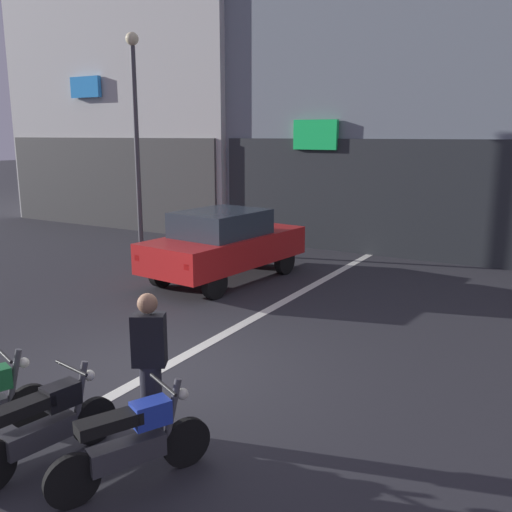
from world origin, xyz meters
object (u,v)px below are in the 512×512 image
at_px(street_lamp, 136,119).
at_px(person_by_motorcycles, 150,365).
at_px(car_red_crossing_near, 224,243).
at_px(motorcycle_blue_row_centre, 133,441).
at_px(motorcycle_black_row_left_mid, 46,424).

xyz_separation_m(street_lamp, person_by_motorcycles, (7.18, -7.88, -2.88)).
height_order(car_red_crossing_near, person_by_motorcycles, person_by_motorcycles).
bearing_deg(motorcycle_blue_row_centre, car_red_crossing_near, 116.97).
relative_size(car_red_crossing_near, motorcycle_blue_row_centre, 2.77).
bearing_deg(motorcycle_blue_row_centre, person_by_motorcycles, 119.35).
height_order(motorcycle_black_row_left_mid, person_by_motorcycles, person_by_motorcycles).
bearing_deg(car_red_crossing_near, motorcycle_black_row_left_mid, -70.46).
bearing_deg(person_by_motorcycles, motorcycle_blue_row_centre, -60.65).
bearing_deg(person_by_motorcycles, motorcycle_black_row_left_mid, -120.03).
bearing_deg(street_lamp, motorcycle_blue_row_centre, -48.64).
bearing_deg(motorcycle_black_row_left_mid, motorcycle_blue_row_centre, 11.48).
distance_m(street_lamp, person_by_motorcycles, 11.04).
height_order(street_lamp, motorcycle_blue_row_centre, street_lamp).
distance_m(street_lamp, motorcycle_black_row_left_mid, 11.53).
xyz_separation_m(motorcycle_blue_row_centre, person_by_motorcycles, (-0.43, 0.77, 0.40)).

